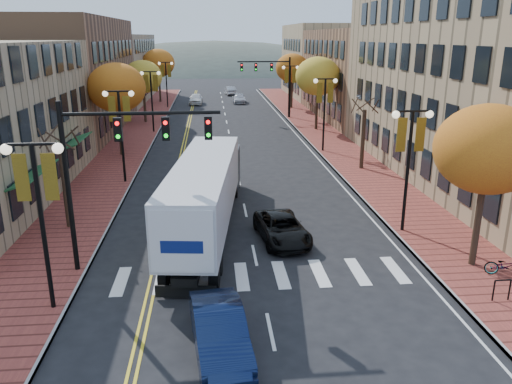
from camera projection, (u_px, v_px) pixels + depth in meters
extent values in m
plane|color=black|center=(264.00, 301.00, 18.33)|extent=(200.00, 200.00, 0.00)
cube|color=brown|center=(137.00, 135.00, 48.41)|extent=(4.00, 85.00, 0.15)
cube|color=brown|center=(319.00, 132.00, 49.97)|extent=(4.00, 85.00, 0.15)
cube|color=brown|center=(56.00, 76.00, 49.42)|extent=(12.00, 24.00, 11.00)
cube|color=#9E8966|center=(106.00, 68.00, 73.40)|extent=(12.00, 26.00, 9.50)
cube|color=brown|center=(383.00, 74.00, 58.34)|extent=(15.00, 24.00, 10.00)
cube|color=#9E8966|center=(337.00, 61.00, 79.10)|extent=(15.00, 20.00, 11.00)
cylinder|color=#382619|center=(65.00, 186.00, 24.48)|extent=(0.28, 0.28, 4.20)
cylinder|color=#382619|center=(120.00, 124.00, 39.58)|extent=(0.28, 0.28, 4.90)
ellipsoid|color=orange|center=(117.00, 88.00, 38.72)|extent=(4.48, 4.48, 3.81)
cylinder|color=#382619|center=(144.00, 101.00, 54.83)|extent=(0.28, 0.28, 4.55)
ellipsoid|color=gold|center=(143.00, 77.00, 54.04)|extent=(4.16, 4.16, 3.54)
cylinder|color=#382619|center=(160.00, 84.00, 71.87)|extent=(0.28, 0.28, 5.04)
ellipsoid|color=orange|center=(158.00, 63.00, 70.98)|extent=(4.61, 4.61, 3.92)
cylinder|color=#382619|center=(479.00, 213.00, 20.28)|extent=(0.28, 0.28, 4.55)
ellipsoid|color=orange|center=(488.00, 149.00, 19.49)|extent=(4.16, 4.16, 3.54)
cylinder|color=#382619|center=(363.00, 139.00, 35.54)|extent=(0.28, 0.28, 4.20)
cylinder|color=#382619|center=(317.00, 105.00, 50.64)|extent=(0.28, 0.28, 4.90)
ellipsoid|color=gold|center=(318.00, 76.00, 49.78)|extent=(4.48, 4.48, 3.81)
cylinder|color=#382619|center=(292.00, 89.00, 65.86)|extent=(0.28, 0.28, 4.76)
ellipsoid|color=orange|center=(292.00, 68.00, 65.03)|extent=(4.35, 4.35, 3.70)
cylinder|color=black|center=(43.00, 232.00, 16.78)|extent=(0.16, 0.16, 6.00)
cylinder|color=black|center=(31.00, 144.00, 15.88)|extent=(1.60, 0.10, 0.10)
sphere|color=#FFF2CC|center=(6.00, 149.00, 15.86)|extent=(0.36, 0.36, 0.36)
sphere|color=#FFF2CC|center=(58.00, 148.00, 16.00)|extent=(0.36, 0.36, 0.36)
cube|color=gold|center=(22.00, 178.00, 16.17)|extent=(0.45, 0.03, 1.60)
cube|color=gold|center=(50.00, 177.00, 16.25)|extent=(0.45, 0.03, 1.60)
cylinder|color=black|center=(122.00, 139.00, 31.99)|extent=(0.16, 0.16, 6.00)
cylinder|color=black|center=(118.00, 91.00, 31.09)|extent=(1.60, 0.10, 0.10)
sphere|color=#FFF2CC|center=(105.00, 94.00, 31.06)|extent=(0.36, 0.36, 0.36)
sphere|color=#FFF2CC|center=(131.00, 94.00, 31.20)|extent=(0.36, 0.36, 0.36)
cube|color=gold|center=(112.00, 109.00, 31.38)|extent=(0.45, 0.03, 1.60)
cube|color=gold|center=(127.00, 109.00, 31.46)|extent=(0.45, 0.03, 1.60)
cylinder|color=black|center=(152.00, 103.00, 49.09)|extent=(0.16, 0.16, 6.00)
cylinder|color=black|center=(150.00, 72.00, 48.19)|extent=(1.60, 0.10, 0.10)
sphere|color=#FFF2CC|center=(142.00, 73.00, 48.17)|extent=(0.36, 0.36, 0.36)
sphere|color=#FFF2CC|center=(159.00, 73.00, 48.31)|extent=(0.36, 0.36, 0.36)
cube|color=gold|center=(146.00, 83.00, 48.48)|extent=(0.45, 0.03, 1.60)
cube|color=gold|center=(156.00, 83.00, 48.56)|extent=(0.45, 0.03, 1.60)
cylinder|color=black|center=(167.00, 86.00, 66.19)|extent=(0.16, 0.16, 6.00)
cylinder|color=black|center=(165.00, 62.00, 65.30)|extent=(1.60, 0.10, 0.10)
sphere|color=#FFF2CC|center=(159.00, 63.00, 65.27)|extent=(0.36, 0.36, 0.36)
sphere|color=#FFF2CC|center=(172.00, 63.00, 65.41)|extent=(0.36, 0.36, 0.36)
cube|color=gold|center=(162.00, 71.00, 65.59)|extent=(0.45, 0.03, 1.60)
cube|color=gold|center=(169.00, 71.00, 65.67)|extent=(0.45, 0.03, 1.60)
cylinder|color=black|center=(407.00, 174.00, 23.78)|extent=(0.16, 0.16, 6.00)
cylinder|color=black|center=(413.00, 111.00, 22.88)|extent=(1.60, 0.10, 0.10)
sphere|color=#FFF2CC|center=(396.00, 115.00, 22.86)|extent=(0.36, 0.36, 0.36)
sphere|color=#FFF2CC|center=(430.00, 114.00, 23.00)|extent=(0.36, 0.36, 0.36)
cube|color=gold|center=(402.00, 135.00, 23.17)|extent=(0.45, 0.03, 1.60)
cube|color=gold|center=(420.00, 135.00, 23.25)|extent=(0.45, 0.03, 1.60)
cylinder|color=black|center=(324.00, 116.00, 40.89)|extent=(0.16, 0.16, 6.00)
cylinder|color=black|center=(326.00, 79.00, 39.99)|extent=(1.60, 0.10, 0.10)
sphere|color=#FFF2CC|center=(316.00, 81.00, 39.96)|extent=(0.36, 0.36, 0.36)
sphere|color=#FFF2CC|center=(335.00, 81.00, 40.10)|extent=(0.36, 0.36, 0.36)
cube|color=gold|center=(320.00, 93.00, 40.28)|extent=(0.45, 0.03, 1.60)
cube|color=gold|center=(331.00, 93.00, 40.36)|extent=(0.45, 0.03, 1.60)
cylinder|color=black|center=(290.00, 93.00, 57.99)|extent=(0.16, 0.16, 6.00)
cylinder|color=black|center=(291.00, 66.00, 57.09)|extent=(1.60, 0.10, 0.10)
sphere|color=#FFF2CC|center=(284.00, 67.00, 57.07)|extent=(0.36, 0.36, 0.36)
sphere|color=#FFF2CC|center=(297.00, 67.00, 57.21)|extent=(0.36, 0.36, 0.36)
cube|color=gold|center=(286.00, 76.00, 57.38)|extent=(0.45, 0.03, 1.60)
cube|color=gold|center=(294.00, 76.00, 57.46)|extent=(0.45, 0.03, 1.60)
cylinder|color=black|center=(68.00, 191.00, 19.49)|extent=(0.20, 0.20, 7.00)
cylinder|color=black|center=(141.00, 113.00, 18.85)|extent=(6.00, 0.14, 0.14)
cube|color=black|center=(118.00, 129.00, 18.96)|extent=(0.30, 0.25, 0.90)
sphere|color=#FF0C0C|center=(117.00, 124.00, 18.75)|extent=(0.16, 0.16, 0.16)
cube|color=black|center=(166.00, 129.00, 19.11)|extent=(0.30, 0.25, 0.90)
sphere|color=#FF0C0C|center=(165.00, 123.00, 18.90)|extent=(0.16, 0.16, 0.16)
cube|color=black|center=(208.00, 128.00, 19.25)|extent=(0.30, 0.25, 0.90)
sphere|color=#FF0C0C|center=(208.00, 122.00, 19.04)|extent=(0.16, 0.16, 0.16)
cylinder|color=black|center=(289.00, 88.00, 57.83)|extent=(0.20, 0.20, 7.00)
cylinder|color=black|center=(264.00, 62.00, 56.67)|extent=(6.00, 0.14, 0.14)
cube|color=black|center=(271.00, 67.00, 56.93)|extent=(0.30, 0.25, 0.90)
sphere|color=#FF0C0C|center=(272.00, 65.00, 56.72)|extent=(0.16, 0.16, 0.16)
cube|color=black|center=(256.00, 67.00, 56.78)|extent=(0.30, 0.25, 0.90)
sphere|color=#FF0C0C|center=(256.00, 65.00, 56.57)|extent=(0.16, 0.16, 0.16)
cube|color=black|center=(242.00, 67.00, 56.64)|extent=(0.30, 0.25, 0.90)
sphere|color=#FF0C0C|center=(242.00, 65.00, 56.43)|extent=(0.16, 0.16, 0.16)
cube|color=black|center=(205.00, 223.00, 23.72)|extent=(2.36, 12.26, 0.33)
cube|color=silver|center=(204.00, 190.00, 23.23)|extent=(3.85, 12.43, 2.63)
cube|color=black|center=(220.00, 168.00, 30.68)|extent=(2.66, 3.08, 2.35)
cylinder|color=black|center=(164.00, 276.00, 19.18)|extent=(0.44, 0.97, 0.94)
cylinder|color=black|center=(215.00, 277.00, 19.13)|extent=(0.44, 0.97, 0.94)
cylinder|color=black|center=(170.00, 263.00, 20.26)|extent=(0.44, 0.97, 0.94)
cylinder|color=black|center=(218.00, 264.00, 20.21)|extent=(0.44, 0.97, 0.94)
cylinder|color=black|center=(202.00, 190.00, 29.95)|extent=(0.44, 0.97, 0.94)
cylinder|color=black|center=(235.00, 190.00, 29.90)|extent=(0.44, 0.97, 0.94)
cylinder|color=black|center=(206.00, 180.00, 31.92)|extent=(0.44, 0.97, 0.94)
cylinder|color=black|center=(237.00, 180.00, 31.87)|extent=(0.44, 0.97, 0.94)
imported|color=#0E1838|center=(220.00, 331.00, 15.14)|extent=(2.02, 4.52, 1.44)
imported|color=black|center=(282.00, 228.00, 23.54)|extent=(2.56, 4.66, 1.24)
imported|color=white|center=(196.00, 99.00, 70.60)|extent=(1.99, 4.57, 1.53)
imported|color=#A7A6AE|center=(239.00, 99.00, 72.01)|extent=(1.95, 4.47, 1.28)
imported|color=#AEAFB6|center=(230.00, 91.00, 81.88)|extent=(1.99, 4.39, 1.40)
imported|color=gray|center=(506.00, 266.00, 19.79)|extent=(1.69, 1.10, 0.84)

